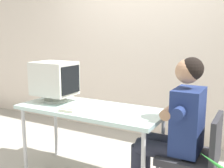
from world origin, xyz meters
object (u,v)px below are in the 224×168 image
at_px(office_chair, 196,154).
at_px(crt_monitor, 55,79).
at_px(keyboard, 79,105).
at_px(desk, 90,113).
at_px(person_seated, 175,125).

bearing_deg(office_chair, crt_monitor, -179.27).
distance_m(keyboard, office_chair, 1.15).
bearing_deg(desk, person_seated, 3.15).
bearing_deg(person_seated, keyboard, -175.13).
xyz_separation_m(crt_monitor, keyboard, (0.34, -0.06, -0.22)).
xyz_separation_m(desk, crt_monitor, (-0.46, 0.03, 0.29)).
xyz_separation_m(desk, office_chair, (1.00, 0.04, -0.21)).
bearing_deg(crt_monitor, person_seated, 0.84).
relative_size(office_chair, person_seated, 0.64).
xyz_separation_m(keyboard, office_chair, (1.11, 0.08, -0.28)).
xyz_separation_m(keyboard, person_seated, (0.93, 0.08, -0.07)).
bearing_deg(person_seated, office_chair, 0.00).
relative_size(desk, crt_monitor, 3.35).
bearing_deg(office_chair, person_seated, -180.00).
distance_m(desk, office_chair, 1.02).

